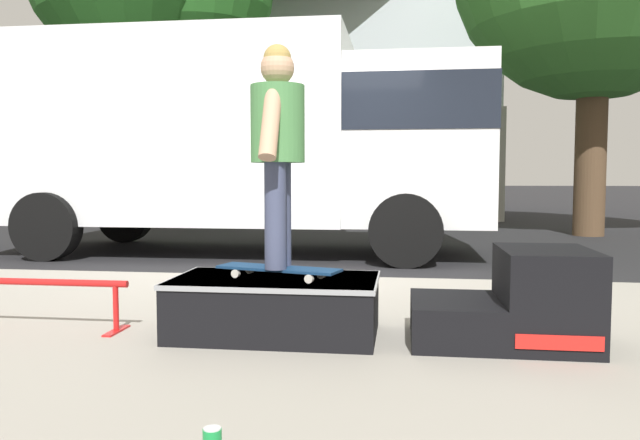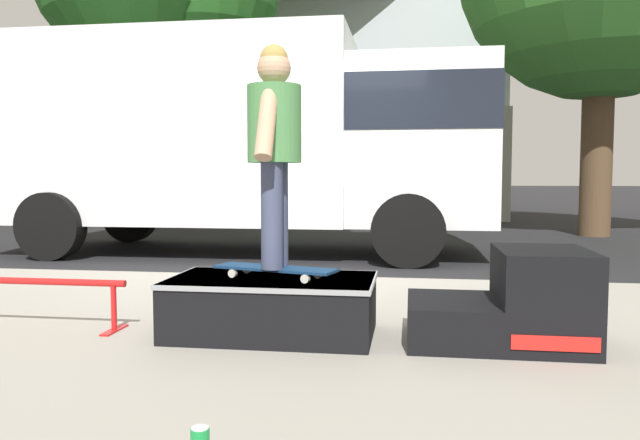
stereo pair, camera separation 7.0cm
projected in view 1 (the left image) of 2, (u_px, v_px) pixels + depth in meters
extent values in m
plane|color=black|center=(311.00, 279.00, 6.66)|extent=(140.00, 140.00, 0.00)
cube|color=gray|center=(237.00, 352.00, 3.69)|extent=(50.00, 5.00, 0.12)
cube|color=black|center=(276.00, 306.00, 3.84)|extent=(1.25, 0.72, 0.36)
cube|color=gray|center=(275.00, 280.00, 3.83)|extent=(1.27, 0.74, 0.03)
cube|color=black|center=(455.00, 320.00, 3.70)|extent=(0.52, 0.68, 0.25)
cube|color=black|center=(545.00, 297.00, 3.62)|extent=(0.52, 0.68, 0.56)
cube|color=red|center=(559.00, 343.00, 3.29)|extent=(0.46, 0.01, 0.08)
cylinder|color=red|center=(38.00, 282.00, 3.98)|extent=(1.21, 0.04, 0.04)
cylinder|color=red|center=(116.00, 308.00, 3.92)|extent=(0.04, 0.04, 0.31)
cube|color=red|center=(116.00, 331.00, 3.93)|extent=(0.06, 0.28, 0.01)
cube|color=navy|center=(278.00, 268.00, 3.80)|extent=(0.81, 0.40, 0.02)
cylinder|color=silver|center=(321.00, 274.00, 3.79)|extent=(0.06, 0.04, 0.05)
cylinder|color=silver|center=(309.00, 279.00, 3.63)|extent=(0.06, 0.04, 0.05)
cylinder|color=silver|center=(250.00, 270.00, 3.99)|extent=(0.06, 0.04, 0.05)
cylinder|color=silver|center=(236.00, 274.00, 3.82)|extent=(0.06, 0.04, 0.05)
cylinder|color=#3F4766|center=(281.00, 214.00, 3.86)|extent=(0.13, 0.13, 0.64)
cylinder|color=#3F4766|center=(275.00, 216.00, 3.70)|extent=(0.13, 0.13, 0.64)
cylinder|color=#4C8C4C|center=(278.00, 124.00, 3.74)|extent=(0.33, 0.33, 0.46)
cylinder|color=tan|center=(284.00, 129.00, 3.95)|extent=(0.10, 0.28, 0.44)
cylinder|color=tan|center=(271.00, 123.00, 3.54)|extent=(0.10, 0.28, 0.44)
sphere|color=tan|center=(277.00, 68.00, 3.72)|extent=(0.21, 0.21, 0.21)
sphere|color=tan|center=(277.00, 58.00, 3.71)|extent=(0.17, 0.17, 0.17)
cylinder|color=silver|center=(212.00, 428.00, 2.12)|extent=(0.06, 0.06, 0.00)
cube|color=white|center=(178.00, 132.00, 9.01)|extent=(5.00, 2.35, 2.60)
cube|color=white|center=(417.00, 145.00, 8.57)|extent=(1.90, 2.16, 2.20)
cube|color=black|center=(418.00, 109.00, 8.54)|extent=(1.92, 2.19, 0.70)
cylinder|color=black|center=(405.00, 218.00, 9.83)|extent=(0.90, 0.28, 0.90)
cylinder|color=black|center=(406.00, 231.00, 7.51)|extent=(0.90, 0.28, 0.90)
cylinder|color=black|center=(125.00, 215.00, 10.45)|extent=(0.90, 0.28, 0.90)
cylinder|color=black|center=(46.00, 226.00, 8.13)|extent=(0.90, 0.28, 0.90)
cylinder|color=brown|center=(591.00, 144.00, 11.46)|extent=(0.56, 0.56, 3.42)
cylinder|color=brown|center=(143.00, 133.00, 13.94)|extent=(0.56, 0.56, 4.18)
cube|color=silver|center=(339.00, 117.00, 19.67)|extent=(9.00, 7.50, 6.00)
cube|color=#B2ADA3|center=(323.00, 165.00, 15.82)|extent=(9.00, 0.50, 2.80)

